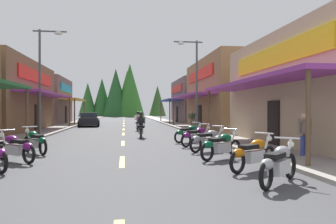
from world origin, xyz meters
name	(u,v)px	position (x,y,z in m)	size (l,w,h in m)	color
ground	(124,126)	(0.00, 33.49, -0.05)	(9.37, 96.98, 0.10)	#424244
sidewalk_left	(68,125)	(-5.74, 33.49, 0.06)	(2.10, 96.98, 0.12)	gray
sidewalk_right	(177,125)	(5.74, 33.49, 0.06)	(2.10, 96.98, 0.12)	gray
centerline_dashes	(124,124)	(0.00, 38.59, 0.01)	(0.16, 74.41, 0.01)	#E0C64C
storefront_left_far	(28,101)	(-11.10, 38.35, 2.70)	(10.51, 9.76, 5.41)	brown
storefront_right_middle	(234,94)	(9.87, 26.92, 3.09)	(8.05, 12.79, 6.17)	olive
storefront_right_far	(209,101)	(10.95, 39.89, 2.78)	(10.20, 10.82, 5.55)	brown
streetlamp_left	(45,68)	(-4.80, 19.28, 4.27)	(2.02, 0.30, 6.63)	#474C51
streetlamp_right	(193,74)	(4.80, 20.70, 4.20)	(2.02, 0.30, 6.51)	#474C51
motorcycle_parked_right_0	(279,163)	(3.53, 5.16, 0.49)	(1.61, 1.55, 1.04)	black
motorcycle_parked_right_1	(253,153)	(3.62, 6.86, 0.49)	(1.83, 1.28, 1.04)	black
motorcycle_parked_right_2	(221,145)	(3.34, 9.01, 0.49)	(1.81, 1.30, 1.04)	black
motorcycle_parked_right_3	(208,140)	(3.45, 11.10, 0.49)	(1.87, 1.22, 1.04)	black
motorcycle_parked_right_4	(197,136)	(3.41, 13.07, 0.49)	(1.82, 1.30, 1.04)	black
motorcycle_parked_right_5	(189,133)	(3.40, 14.92, 0.49)	(1.83, 1.28, 1.04)	black
motorcycle_parked_left_2	(15,147)	(-3.41, 9.31, 0.49)	(1.67, 1.49, 1.04)	black
motorcycle_parked_left_3	(35,141)	(-3.34, 11.37, 0.49)	(1.35, 1.78, 1.04)	black
rider_cruising_lead	(141,127)	(1.07, 18.15, 0.66)	(0.60, 2.14, 1.57)	black
rider_cruising_trailing	(138,123)	(1.15, 24.70, 0.66)	(0.60, 2.14, 1.57)	black
pedestrian_by_shop	(192,118)	(6.03, 26.95, 0.93)	(0.57, 0.29, 1.62)	#726659
pedestrian_browsing	(305,132)	(6.20, 8.70, 0.93)	(0.56, 0.33, 1.61)	#333F8C
parked_car_curbside	(89,120)	(-3.48, 32.45, 0.69)	(2.28, 4.41, 1.40)	black
treeline_backdrop	(123,94)	(-0.28, 82.55, 5.65)	(22.44, 11.64, 13.19)	#1F4E23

